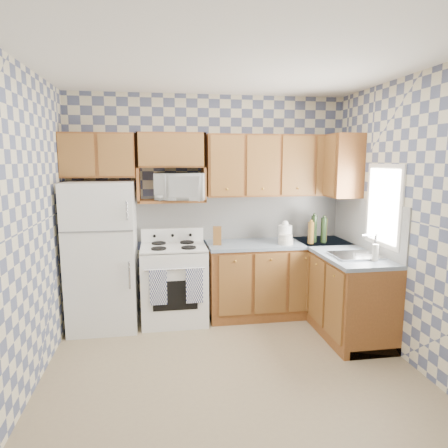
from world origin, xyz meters
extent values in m
plane|color=#887258|center=(0.00, 0.00, 0.00)|extent=(3.40, 3.40, 0.00)
cube|color=slate|center=(0.00, 1.60, 1.35)|extent=(3.40, 0.02, 2.70)
cube|color=slate|center=(1.70, 0.00, 1.35)|extent=(0.02, 3.20, 2.70)
cube|color=silver|center=(0.40, 1.59, 1.20)|extent=(2.60, 0.02, 0.56)
cube|color=silver|center=(1.69, 0.80, 1.20)|extent=(0.02, 1.60, 0.56)
cube|color=white|center=(-1.27, 1.25, 0.84)|extent=(0.75, 0.70, 1.68)
cube|color=white|center=(-0.47, 1.28, 0.45)|extent=(0.76, 0.65, 0.90)
cube|color=silver|center=(-0.47, 1.28, 0.91)|extent=(0.76, 0.65, 0.02)
cube|color=white|center=(-0.47, 1.55, 1.00)|extent=(0.76, 0.08, 0.17)
cube|color=navy|center=(-0.65, 0.93, 0.53)|extent=(0.19, 0.02, 0.40)
cube|color=navy|center=(-0.26, 0.93, 0.53)|extent=(0.19, 0.02, 0.40)
cube|color=brown|center=(0.82, 1.30, 0.44)|extent=(1.75, 0.60, 0.88)
cube|color=brown|center=(1.40, 0.80, 0.44)|extent=(0.60, 1.60, 0.88)
cube|color=slate|center=(0.82, 1.30, 0.90)|extent=(1.77, 0.63, 0.04)
cube|color=slate|center=(1.40, 0.80, 0.90)|extent=(0.63, 1.60, 0.04)
cube|color=brown|center=(0.82, 1.44, 1.85)|extent=(1.75, 0.33, 0.74)
cube|color=brown|center=(-1.29, 1.44, 1.97)|extent=(0.82, 0.33, 0.50)
cube|color=brown|center=(1.53, 1.25, 1.85)|extent=(0.33, 0.70, 0.74)
cube|color=brown|center=(-0.47, 1.44, 1.44)|extent=(0.80, 0.33, 0.03)
imported|color=white|center=(-0.36, 1.38, 1.61)|extent=(0.65, 0.51, 0.32)
cube|color=#B7B7BC|center=(1.40, 0.45, 0.93)|extent=(0.48, 0.40, 0.03)
cube|color=silver|center=(1.69, 0.45, 1.45)|extent=(0.02, 0.66, 0.86)
cylinder|color=black|center=(1.24, 1.22, 1.08)|extent=(0.07, 0.07, 0.33)
cylinder|color=black|center=(1.34, 1.16, 1.07)|extent=(0.07, 0.07, 0.31)
cylinder|color=brown|center=(1.39, 1.26, 1.06)|extent=(0.07, 0.07, 0.29)
cylinder|color=brown|center=(1.17, 1.14, 1.05)|extent=(0.07, 0.07, 0.26)
cube|color=brown|center=(0.05, 1.25, 1.03)|extent=(0.11, 0.11, 0.22)
cylinder|color=white|center=(0.88, 1.24, 1.03)|extent=(0.17, 0.17, 0.21)
cylinder|color=beige|center=(1.50, 0.23, 1.01)|extent=(0.06, 0.06, 0.17)
camera|label=1|loc=(-0.61, -3.35, 1.92)|focal=32.00mm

